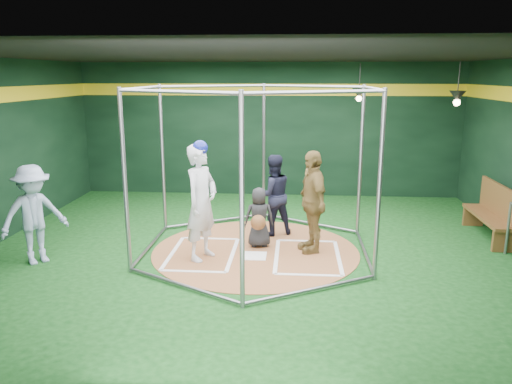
# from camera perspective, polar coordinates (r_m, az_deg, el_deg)

# --- Properties ---
(room_shell) EXTENTS (10.10, 9.10, 3.53)m
(room_shell) POSITION_cam_1_polar(r_m,az_deg,el_deg) (8.85, -0.05, 3.99)
(room_shell) COLOR #0C350F
(room_shell) RESTS_ON ground
(clay_disc) EXTENTS (3.80, 3.80, 0.01)m
(clay_disc) POSITION_cam_1_polar(r_m,az_deg,el_deg) (9.29, -0.05, -6.72)
(clay_disc) COLOR #995E37
(clay_disc) RESTS_ON ground
(home_plate) EXTENTS (0.43, 0.43, 0.01)m
(home_plate) POSITION_cam_1_polar(r_m,az_deg,el_deg) (9.00, -0.20, -7.30)
(home_plate) COLOR white
(home_plate) RESTS_ON clay_disc
(batter_box_left) EXTENTS (1.17, 1.77, 0.01)m
(batter_box_left) POSITION_cam_1_polar(r_m,az_deg,el_deg) (9.17, -6.14, -6.99)
(batter_box_left) COLOR white
(batter_box_left) RESTS_ON clay_disc
(batter_box_right) EXTENTS (1.17, 1.77, 0.01)m
(batter_box_right) POSITION_cam_1_polar(r_m,az_deg,el_deg) (9.03, 5.89, -7.33)
(batter_box_right) COLOR white
(batter_box_right) RESTS_ON clay_disc
(batting_cage) EXTENTS (4.05, 4.67, 3.00)m
(batting_cage) POSITION_cam_1_polar(r_m,az_deg,el_deg) (8.89, -0.05, 2.36)
(batting_cage) COLOR gray
(batting_cage) RESTS_ON ground
(pendant_lamp_near) EXTENTS (0.34, 0.34, 0.90)m
(pendant_lamp_near) POSITION_cam_1_polar(r_m,az_deg,el_deg) (12.40, 11.70, 10.97)
(pendant_lamp_near) COLOR black
(pendant_lamp_near) RESTS_ON room_shell
(pendant_lamp_far) EXTENTS (0.34, 0.34, 0.90)m
(pendant_lamp_far) POSITION_cam_1_polar(r_m,az_deg,el_deg) (11.21, 22.02, 10.07)
(pendant_lamp_far) COLOR black
(pendant_lamp_far) RESTS_ON room_shell
(batter_figure) EXTENTS (0.74, 0.87, 2.10)m
(batter_figure) POSITION_cam_1_polar(r_m,az_deg,el_deg) (8.67, -6.26, -1.06)
(batter_figure) COLOR silver
(batter_figure) RESTS_ON clay_disc
(visitor_leopard) EXTENTS (0.76, 1.18, 1.87)m
(visitor_leopard) POSITION_cam_1_polar(r_m,az_deg,el_deg) (9.08, 6.44, -1.08)
(visitor_leopard) COLOR #A48646
(visitor_leopard) RESTS_ON clay_disc
(catcher_figure) EXTENTS (0.60, 0.61, 1.13)m
(catcher_figure) POSITION_cam_1_polar(r_m,az_deg,el_deg) (9.33, 0.35, -2.95)
(catcher_figure) COLOR black
(catcher_figure) RESTS_ON clay_disc
(umpire) EXTENTS (0.97, 0.88, 1.63)m
(umpire) POSITION_cam_1_polar(r_m,az_deg,el_deg) (10.01, 1.94, -0.33)
(umpire) COLOR black
(umpire) RESTS_ON clay_disc
(bystander_blue) EXTENTS (1.23, 1.24, 1.72)m
(bystander_blue) POSITION_cam_1_polar(r_m,az_deg,el_deg) (9.29, -24.06, -2.39)
(bystander_blue) COLOR #8E9FBC
(bystander_blue) RESTS_ON ground
(dugout_bench) EXTENTS (0.43, 1.86, 1.08)m
(dugout_bench) POSITION_cam_1_polar(r_m,az_deg,el_deg) (10.92, 25.51, -1.98)
(dugout_bench) COLOR brown
(dugout_bench) RESTS_ON ground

